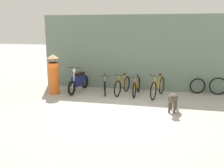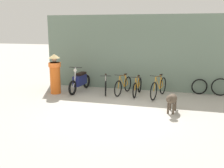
# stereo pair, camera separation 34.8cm
# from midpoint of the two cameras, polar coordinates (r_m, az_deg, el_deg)

# --- Properties ---
(ground_plane) EXTENTS (60.00, 60.00, 0.00)m
(ground_plane) POSITION_cam_midpoint_polar(r_m,az_deg,el_deg) (8.74, 0.20, -6.07)
(ground_plane) COLOR #ADA89E
(shop_wall_back) EXTENTS (8.35, 0.20, 3.28)m
(shop_wall_back) POSITION_cam_midpoint_polar(r_m,az_deg,el_deg) (11.67, 3.94, 6.81)
(shop_wall_back) COLOR slate
(shop_wall_back) RESTS_ON ground
(bicycle_0) EXTENTS (0.56, 1.54, 0.82)m
(bicycle_0) POSITION_cam_midpoint_polar(r_m,az_deg,el_deg) (11.09, -2.49, -0.31)
(bicycle_0) COLOR black
(bicycle_0) RESTS_ON ground
(bicycle_1) EXTENTS (0.50, 1.61, 0.87)m
(bicycle_1) POSITION_cam_midpoint_polar(r_m,az_deg,el_deg) (10.95, 1.34, -0.36)
(bicycle_1) COLOR black
(bicycle_1) RESTS_ON ground
(bicycle_2) EXTENTS (0.46, 1.60, 0.82)m
(bicycle_2) POSITION_cam_midpoint_polar(r_m,az_deg,el_deg) (10.83, 4.44, -0.65)
(bicycle_2) COLOR black
(bicycle_2) RESTS_ON ground
(bicycle_3) EXTENTS (0.56, 1.77, 0.93)m
(bicycle_3) POSITION_cam_midpoint_polar(r_m,az_deg,el_deg) (10.64, 9.01, -0.74)
(bicycle_3) COLOR black
(bicycle_3) RESTS_ON ground
(motorcycle) EXTENTS (0.58, 1.97, 1.12)m
(motorcycle) POSITION_cam_midpoint_polar(r_m,az_deg,el_deg) (11.42, -8.17, 0.58)
(motorcycle) COLOR black
(motorcycle) RESTS_ON ground
(stray_dog) EXTENTS (0.39, 1.16, 0.67)m
(stray_dog) POSITION_cam_midpoint_polar(r_m,az_deg,el_deg) (8.77, 11.99, -3.17)
(stray_dog) COLOR #4C3F33
(stray_dog) RESTS_ON ground
(person_in_robes) EXTENTS (0.61, 0.61, 1.67)m
(person_in_robes) POSITION_cam_midpoint_polar(r_m,az_deg,el_deg) (11.16, -13.48, 2.21)
(person_in_robes) COLOR orange
(person_in_robes) RESTS_ON ground
(spare_tire_left) EXTENTS (0.73, 0.10, 0.73)m
(spare_tire_left) POSITION_cam_midpoint_polar(r_m,az_deg,el_deg) (11.59, 21.33, -0.45)
(spare_tire_left) COLOR black
(spare_tire_left) RESTS_ON ground
(spare_tire_right) EXTENTS (0.66, 0.16, 0.66)m
(spare_tire_right) POSITION_cam_midpoint_polar(r_m,az_deg,el_deg) (11.52, 17.30, -0.42)
(spare_tire_right) COLOR black
(spare_tire_right) RESTS_ON ground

